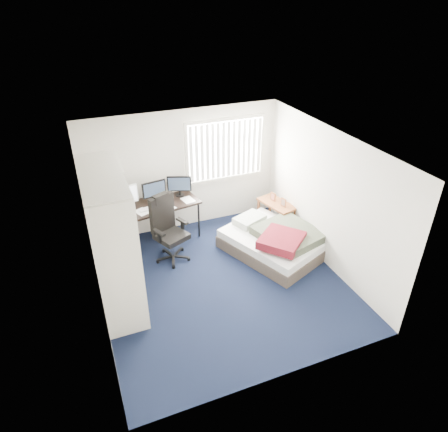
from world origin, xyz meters
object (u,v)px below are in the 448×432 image
object	(u,v)px
bed	(275,241)
nightstand	(277,206)
office_chair	(169,235)
desk	(155,203)

from	to	relation	value
bed	nightstand	bearing A→B (deg)	60.65
nightstand	bed	size ratio (longest dim) A/B	0.42
nightstand	bed	xyz separation A→B (m)	(-0.47, -0.84, -0.25)
nightstand	office_chair	bearing A→B (deg)	-174.44
office_chair	desk	bearing A→B (deg)	95.40
desk	nightstand	distance (m)	2.52
office_chair	nightstand	bearing A→B (deg)	5.56
desk	nightstand	xyz separation A→B (m)	(2.45, -0.47, -0.33)
desk	nightstand	world-z (taller)	desk
desk	office_chair	xyz separation A→B (m)	(0.07, -0.70, -0.34)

